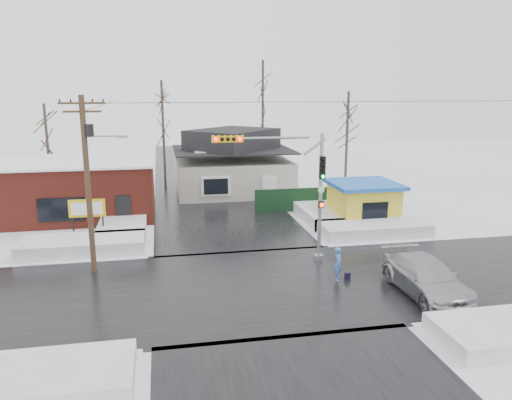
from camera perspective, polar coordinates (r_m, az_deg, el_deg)
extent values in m
plane|color=white|center=(24.38, 0.27, -9.78)|extent=(120.00, 120.00, 0.00)
cube|color=black|center=(24.38, 0.27, -9.76)|extent=(10.00, 120.00, 0.02)
cube|color=black|center=(24.38, 0.27, -9.76)|extent=(120.00, 10.00, 0.02)
cube|color=white|center=(30.78, -19.13, -4.87)|extent=(7.00, 3.00, 0.80)
cube|color=white|center=(33.25, 13.27, -3.20)|extent=(7.00, 3.00, 0.80)
cube|color=white|center=(18.16, -25.38, -18.28)|extent=(7.00, 3.00, 0.70)
cube|color=white|center=(35.34, -14.83, -2.34)|extent=(3.00, 8.00, 0.80)
cube|color=white|center=(37.04, 7.30, -1.32)|extent=(3.00, 8.00, 0.80)
cylinder|color=gray|center=(27.09, 7.36, 0.19)|extent=(0.20, 0.20, 7.00)
cylinder|color=gray|center=(28.01, 7.17, -6.51)|extent=(0.50, 0.50, 0.30)
cylinder|color=gray|center=(25.79, 1.18, 7.09)|extent=(4.60, 0.14, 0.14)
cube|color=gold|center=(25.44, -3.26, 7.00)|extent=(1.60, 0.28, 0.35)
sphere|color=#FF0C0C|center=(25.21, -4.58, 6.92)|extent=(0.20, 0.20, 0.20)
sphere|color=#FF0C0C|center=(25.37, -1.86, 6.99)|extent=(0.20, 0.20, 0.20)
cube|color=black|center=(26.59, 7.60, 3.68)|extent=(0.30, 0.22, 1.20)
sphere|color=#0CE533|center=(26.53, 7.67, 2.67)|extent=(0.18, 0.18, 0.18)
cube|color=black|center=(26.97, 7.47, -0.52)|extent=(0.30, 0.20, 0.35)
cylinder|color=#382619|center=(26.29, -18.65, 1.46)|extent=(0.28, 0.28, 9.00)
cube|color=#382619|center=(25.85, -19.30, 10.41)|extent=(2.20, 0.10, 0.10)
cube|color=#382619|center=(25.87, -19.24, 9.52)|extent=(1.80, 0.10, 0.10)
cylinder|color=black|center=(25.89, -18.54, 7.57)|extent=(0.44, 0.44, 0.60)
cylinder|color=gray|center=(25.84, -17.06, 7.00)|extent=(1.80, 0.08, 0.08)
cube|color=gray|center=(25.76, -15.05, 6.99)|extent=(0.50, 0.22, 0.12)
cube|color=maroon|center=(39.35, -20.42, 1.19)|extent=(12.00, 8.00, 4.00)
cube|color=white|center=(39.02, -20.65, 4.14)|extent=(12.20, 8.20, 0.15)
cube|color=black|center=(35.60, -21.36, -1.03)|extent=(3.00, 0.08, 1.60)
cube|color=black|center=(35.15, -14.90, -1.25)|extent=(1.00, 0.08, 2.20)
cylinder|color=black|center=(33.16, -20.15, -2.80)|extent=(0.10, 0.10, 1.80)
cylinder|color=black|center=(32.91, -17.06, -2.69)|extent=(0.10, 0.10, 1.80)
cube|color=gold|center=(32.76, -18.75, -0.89)|extent=(2.20, 0.18, 1.10)
cube|color=white|center=(32.65, -18.77, -0.93)|extent=(1.90, 0.02, 0.80)
cube|color=#B8B5A6|center=(45.23, -2.67, 2.76)|extent=(10.00, 8.00, 3.00)
cube|color=black|center=(44.88, -2.70, 5.78)|extent=(10.40, 8.40, 0.12)
pyramid|color=black|center=(44.77, -2.71, 7.00)|extent=(9.00, 7.00, 1.80)
cube|color=maroon|center=(46.31, 1.06, 7.25)|extent=(0.70, 0.70, 1.40)
cube|color=white|center=(41.05, -4.61, 1.56)|extent=(2.40, 0.12, 1.60)
cube|color=gold|center=(35.88, 12.13, -0.49)|extent=(4.00, 4.00, 2.60)
cube|color=#1740AF|center=(35.58, 12.24, 1.79)|extent=(4.60, 4.60, 0.25)
cube|color=black|center=(34.08, 13.45, -1.25)|extent=(1.80, 0.06, 1.20)
cube|color=black|center=(38.63, 5.70, 0.07)|extent=(8.00, 0.12, 1.80)
cylinder|color=#332821|center=(48.29, -10.53, 7.39)|extent=(0.24, 0.24, 10.00)
cylinder|color=#332821|center=(51.26, 0.77, 9.02)|extent=(0.24, 0.24, 12.00)
cylinder|color=#332821|center=(45.43, 10.33, 6.43)|extent=(0.24, 0.24, 9.00)
cylinder|color=#332821|center=(47.38, -22.68, 5.30)|extent=(0.24, 0.24, 8.00)
imported|color=#4770C7|center=(25.07, 9.38, -7.25)|extent=(0.60, 0.72, 1.69)
imported|color=#A7AAAF|center=(24.39, 18.86, -8.41)|extent=(2.38, 5.70, 1.65)
cube|color=black|center=(25.42, 10.41, -8.61)|extent=(0.29, 0.14, 0.35)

